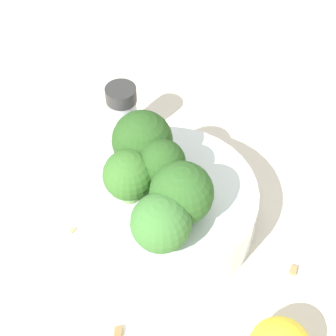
% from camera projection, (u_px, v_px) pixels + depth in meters
% --- Properties ---
extents(ground_plane, '(3.00, 3.00, 0.00)m').
position_uv_depth(ground_plane, '(168.00, 223.00, 0.59)').
color(ground_plane, beige).
extents(bowl, '(0.18, 0.18, 0.05)m').
position_uv_depth(bowl, '(168.00, 207.00, 0.57)').
color(bowl, silver).
rests_on(bowl, ground_plane).
extents(broccoli_floret_0, '(0.06, 0.06, 0.07)m').
position_uv_depth(broccoli_floret_0, '(142.00, 141.00, 0.54)').
color(broccoli_floret_0, '#7A9E5B').
rests_on(broccoli_floret_0, bowl).
extents(broccoli_floret_1, '(0.05, 0.05, 0.06)m').
position_uv_depth(broccoli_floret_1, '(162.00, 164.00, 0.52)').
color(broccoli_floret_1, '#8EB770').
rests_on(broccoli_floret_1, bowl).
extents(broccoli_floret_2, '(0.05, 0.05, 0.06)m').
position_uv_depth(broccoli_floret_2, '(129.00, 176.00, 0.52)').
color(broccoli_floret_2, '#7A9E5B').
rests_on(broccoli_floret_2, bowl).
extents(broccoli_floret_3, '(0.05, 0.05, 0.06)m').
position_uv_depth(broccoli_floret_3, '(161.00, 223.00, 0.49)').
color(broccoli_floret_3, '#84AD66').
rests_on(broccoli_floret_3, bowl).
extents(broccoli_floret_4, '(0.06, 0.06, 0.06)m').
position_uv_depth(broccoli_floret_4, '(182.00, 194.00, 0.50)').
color(broccoli_floret_4, '#8EB770').
rests_on(broccoli_floret_4, bowl).
extents(pepper_shaker, '(0.03, 0.03, 0.08)m').
position_uv_depth(pepper_shaker, '(123.00, 114.00, 0.64)').
color(pepper_shaker, '#B2B7BC').
rests_on(pepper_shaker, ground_plane).
extents(almond_crumb_0, '(0.01, 0.01, 0.01)m').
position_uv_depth(almond_crumb_0, '(293.00, 272.00, 0.55)').
color(almond_crumb_0, '#AD7F4C').
rests_on(almond_crumb_0, ground_plane).
extents(almond_crumb_1, '(0.01, 0.01, 0.01)m').
position_uv_depth(almond_crumb_1, '(230.00, 169.00, 0.63)').
color(almond_crumb_1, olive).
rests_on(almond_crumb_1, ground_plane).
extents(almond_crumb_2, '(0.01, 0.01, 0.01)m').
position_uv_depth(almond_crumb_2, '(73.00, 230.00, 0.58)').
color(almond_crumb_2, tan).
rests_on(almond_crumb_2, ground_plane).
extents(almond_crumb_3, '(0.01, 0.01, 0.01)m').
position_uv_depth(almond_crumb_3, '(118.00, 331.00, 0.51)').
color(almond_crumb_3, olive).
rests_on(almond_crumb_3, ground_plane).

